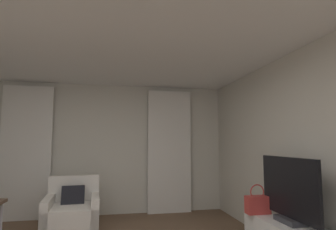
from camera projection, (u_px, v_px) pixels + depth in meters
wall_window at (102, 148)px, 5.51m from camera, size 5.12×0.06×2.60m
wall_right at (323, 153)px, 3.06m from camera, size 0.06×6.12×2.60m
ceiling at (93, 19)px, 2.69m from camera, size 5.12×6.12×0.06m
curtain_left_panel at (26, 152)px, 5.11m from camera, size 0.90×0.06×2.50m
curtain_right_panel at (169, 151)px, 5.65m from camera, size 0.90×0.06×2.50m
armchair at (72, 214)px, 4.35m from camera, size 0.88×0.91×0.86m
tv_flatscreen at (289, 192)px, 3.10m from camera, size 0.20×0.98×0.73m
handbag_primary at (258, 204)px, 3.48m from camera, size 0.30×0.14×0.37m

